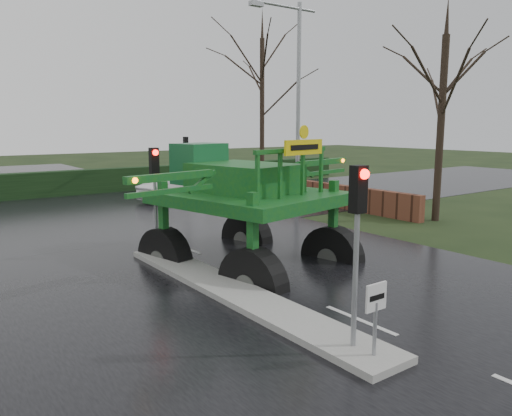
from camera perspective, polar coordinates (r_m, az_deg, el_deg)
ground at (r=11.38m, az=11.80°, el=-12.52°), size 140.00×140.00×0.00m
road_main at (r=19.23m, az=-10.85°, el=-3.38°), size 14.00×80.00×0.02m
road_cross at (r=24.69m, az=-16.82°, el=-0.78°), size 80.00×12.00×0.02m
median_island at (r=12.69m, az=-2.49°, el=-9.58°), size 1.20×10.00×0.16m
hedge_row at (r=32.19m, az=-21.64°, el=2.60°), size 44.00×0.90×1.50m
brick_wall at (r=29.69m, az=2.59°, el=2.45°), size 0.40×20.00×1.20m
keep_left_sign at (r=9.17m, az=13.53°, el=-11.00°), size 0.50×0.07×1.35m
traffic_signal_near at (r=9.08m, az=11.54°, el=-1.09°), size 0.26×0.33×3.52m
traffic_signal_mid at (r=16.02m, az=-11.50°, el=3.42°), size 0.26×0.33×3.52m
traffic_signal_far at (r=30.66m, az=-8.02°, el=6.32°), size 0.26×0.33×3.52m
street_light_right at (r=24.98m, az=4.33°, el=13.50°), size 3.85×0.30×10.00m
tree_right_near at (r=23.39m, az=20.51°, el=11.26°), size 5.60×5.60×9.64m
tree_right_far at (r=35.03m, az=0.70°, el=13.19°), size 7.00×7.00×12.05m
crop_sprayer at (r=13.00m, az=-1.19°, el=1.81°), size 9.27×6.63×5.27m
white_sedan at (r=28.54m, az=-9.55°, el=0.82°), size 4.25×2.39×1.33m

